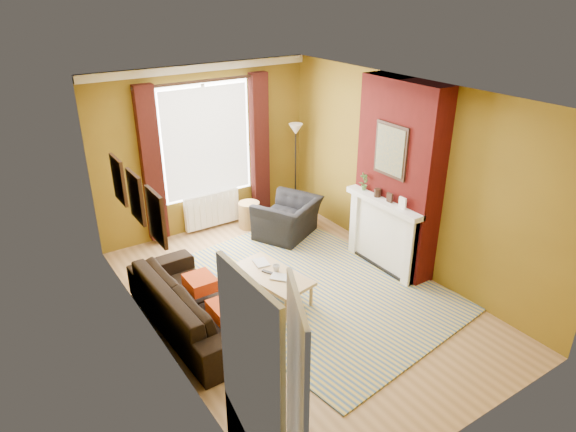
% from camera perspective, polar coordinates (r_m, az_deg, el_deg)
% --- Properties ---
extents(ground, '(5.50, 5.50, 0.00)m').
position_cam_1_polar(ground, '(7.15, 1.12, -9.10)').
color(ground, olive).
rests_on(ground, ground).
extents(room_walls, '(3.82, 5.54, 2.83)m').
position_cam_1_polar(room_walls, '(7.03, 4.25, 3.01)').
color(room_walls, brown).
rests_on(room_walls, ground).
extents(striped_rug, '(3.31, 4.23, 0.02)m').
position_cam_1_polar(striped_rug, '(7.37, 2.57, -7.87)').
color(striped_rug, '#33568D').
rests_on(striped_rug, ground).
extents(sofa, '(0.96, 2.30, 0.66)m').
position_cam_1_polar(sofa, '(6.58, -10.44, -9.41)').
color(sofa, black).
rests_on(sofa, ground).
extents(armchair, '(1.30, 1.25, 0.66)m').
position_cam_1_polar(armchair, '(8.64, -0.05, -0.26)').
color(armchair, black).
rests_on(armchair, ground).
extents(coffee_table, '(0.78, 1.23, 0.38)m').
position_cam_1_polar(coffee_table, '(6.98, -1.80, -6.72)').
color(coffee_table, tan).
rests_on(coffee_table, ground).
extents(wicker_stool, '(0.49, 0.49, 0.46)m').
position_cam_1_polar(wicker_stool, '(9.02, -4.33, 0.13)').
color(wicker_stool, olive).
rests_on(wicker_stool, ground).
extents(floor_lamp, '(0.31, 0.31, 1.71)m').
position_cam_1_polar(floor_lamp, '(9.14, 0.85, 8.01)').
color(floor_lamp, black).
rests_on(floor_lamp, ground).
extents(book_a, '(0.29, 0.30, 0.02)m').
position_cam_1_polar(book_a, '(6.79, -1.13, -7.19)').
color(book_a, '#999999').
rests_on(book_a, coffee_table).
extents(book_b, '(0.22, 0.28, 0.02)m').
position_cam_1_polar(book_b, '(7.17, -3.71, -5.35)').
color(book_b, '#999999').
rests_on(book_b, coffee_table).
extents(mug, '(0.10, 0.10, 0.10)m').
position_cam_1_polar(mug, '(6.99, -1.31, -5.82)').
color(mug, '#999999').
rests_on(mug, coffee_table).
extents(tv_remote, '(0.11, 0.16, 0.02)m').
position_cam_1_polar(tv_remote, '(6.98, -2.34, -6.23)').
color(tv_remote, '#252528').
rests_on(tv_remote, coffee_table).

